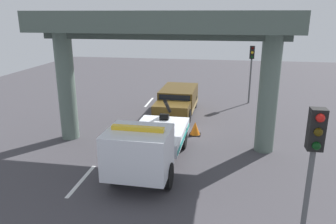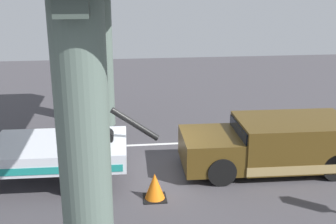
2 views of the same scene
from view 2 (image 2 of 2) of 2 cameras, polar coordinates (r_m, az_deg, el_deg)
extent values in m
cube|color=#423F44|center=(13.18, -1.54, -8.47)|extent=(60.00, 40.00, 0.10)
cube|color=silver|center=(16.89, 18.38, -3.25)|extent=(2.60, 0.16, 0.01)
cube|color=silver|center=(15.38, -2.39, -4.36)|extent=(2.60, 0.16, 0.01)
cube|color=silver|center=(12.83, -14.22, -4.99)|extent=(3.90, 2.49, 0.55)
cube|color=teal|center=(11.77, -15.03, -7.58)|extent=(3.65, 0.11, 0.20)
cylinder|color=black|center=(12.42, -4.43, -1.63)|extent=(1.42, 0.21, 1.07)
cylinder|color=black|center=(12.54, -8.08, -3.20)|extent=(0.37, 0.46, 0.36)
cylinder|color=black|center=(11.96, -11.11, -8.70)|extent=(1.01, 0.34, 1.00)
cylinder|color=black|center=(13.85, -10.33, -4.94)|extent=(1.01, 0.34, 1.00)
cube|color=#4C3814|center=(13.79, 16.34, -3.67)|extent=(3.51, 2.28, 1.35)
cube|color=#4C3814|center=(13.15, 5.67, -5.00)|extent=(1.78, 2.15, 0.95)
cube|color=black|center=(13.15, 9.34, -2.82)|extent=(0.11, 1.94, 0.59)
cube|color=#9E8451|center=(13.97, 16.17, -5.56)|extent=(3.53, 2.30, 0.28)
cylinder|color=black|center=(12.43, 7.15, -7.86)|extent=(0.85, 0.30, 0.84)
cylinder|color=black|center=(14.16, 5.49, -4.59)|extent=(0.85, 0.30, 0.84)
cylinder|color=black|center=(13.55, 21.40, -6.79)|extent=(0.85, 0.30, 0.84)
cylinder|color=black|center=(15.15, 18.23, -3.92)|extent=(0.85, 0.30, 0.84)
cylinder|color=#596B60|center=(7.49, -11.07, -5.98)|extent=(0.89, 0.89, 5.51)
cylinder|color=#596B60|center=(17.03, -8.87, 7.21)|extent=(0.89, 0.89, 5.51)
cone|color=orange|center=(11.62, -1.79, -9.88)|extent=(0.56, 0.56, 0.74)
cube|color=black|center=(11.79, -1.77, -11.41)|extent=(0.62, 0.62, 0.03)
camera|label=1|loc=(18.08, -68.56, 8.62)|focal=34.81mm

